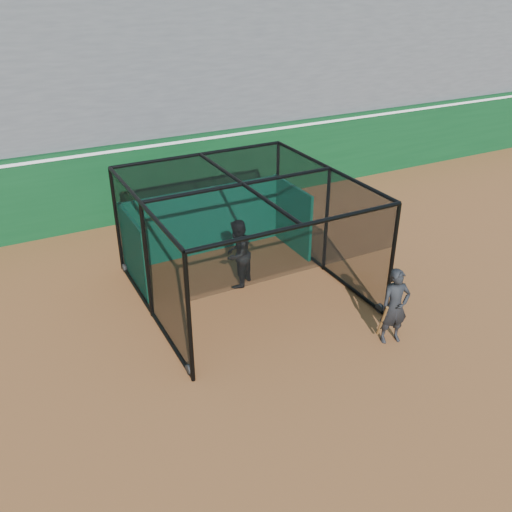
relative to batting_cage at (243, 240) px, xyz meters
name	(u,v)px	position (x,y,z in m)	size (l,w,h in m)	color
ground	(285,360)	(-0.49, -2.86, -1.41)	(120.00, 120.00, 0.00)	brown
outfield_wall	(150,177)	(-0.49, 5.64, -0.12)	(50.00, 0.50, 2.50)	#093617
grandstand	(108,56)	(-0.49, 9.41, 3.07)	(50.00, 7.85, 8.95)	#4C4C4F
batting_cage	(243,240)	(0.00, 0.00, 0.00)	(4.85, 5.16, 2.82)	black
batter	(237,254)	(-0.01, 0.31, -0.52)	(0.86, 0.67, 1.77)	black
on_deck_player	(395,307)	(1.89, -3.32, -0.55)	(0.71, 0.55, 1.72)	black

